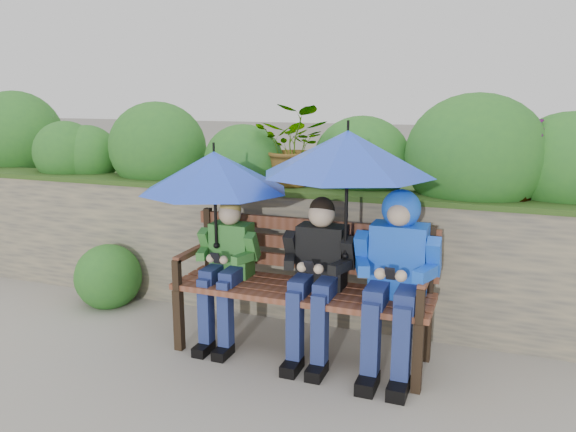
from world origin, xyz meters
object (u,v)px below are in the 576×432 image
at_px(boy_middle, 317,270).
at_px(umbrella_left, 214,171).
at_px(boy_left, 226,263).
at_px(park_bench, 304,278).
at_px(boy_right, 396,267).
at_px(umbrella_right, 348,153).

relative_size(boy_middle, umbrella_left, 1.06).
xyz_separation_m(boy_left, boy_middle, (0.67, -0.01, 0.02)).
distance_m(park_bench, boy_right, 0.66).
xyz_separation_m(boy_right, umbrella_right, (-0.33, -0.01, 0.70)).
distance_m(park_bench, boy_left, 0.56).
distance_m(boy_middle, boy_right, 0.52).
bearing_deg(park_bench, umbrella_right, -14.55).
xyz_separation_m(umbrella_left, umbrella_right, (0.93, 0.00, 0.16)).
distance_m(boy_left, boy_middle, 0.67).
bearing_deg(boy_left, umbrella_right, -0.43).
bearing_deg(boy_right, umbrella_left, -179.71).
bearing_deg(park_bench, boy_middle, -33.76).
relative_size(park_bench, umbrella_right, 1.60).
height_order(park_bench, boy_left, boy_left).
distance_m(boy_left, boy_right, 1.19).
height_order(boy_middle, boy_right, boy_right).
relative_size(boy_right, umbrella_right, 1.07).
height_order(park_bench, umbrella_right, umbrella_right).
height_order(park_bench, boy_middle, boy_middle).
relative_size(boy_middle, boy_right, 0.93).
bearing_deg(boy_left, park_bench, 7.43).
xyz_separation_m(boy_left, boy_right, (1.19, -0.00, 0.10)).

